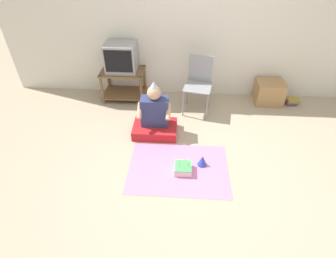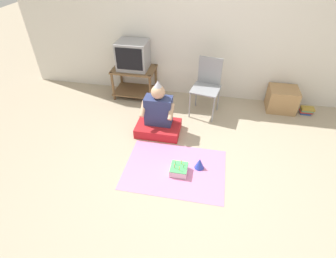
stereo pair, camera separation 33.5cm
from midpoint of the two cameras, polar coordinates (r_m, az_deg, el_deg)
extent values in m
plane|color=tan|center=(3.25, 2.88, -9.98)|extent=(16.00, 16.00, 0.00)
cube|color=silver|center=(4.36, 4.15, 22.69)|extent=(6.40, 0.06, 2.55)
cube|color=brown|center=(4.53, -12.00, 12.10)|extent=(0.72, 0.48, 0.03)
cube|color=brown|center=(4.72, -11.37, 7.66)|extent=(0.72, 0.48, 0.02)
cylinder|color=brown|center=(4.56, -16.22, 8.12)|extent=(0.04, 0.04, 0.51)
cylinder|color=brown|center=(4.39, -8.06, 8.10)|extent=(0.04, 0.04, 0.51)
cylinder|color=brown|center=(4.91, -14.81, 10.56)|extent=(0.04, 0.04, 0.51)
cylinder|color=brown|center=(4.75, -7.17, 10.60)|extent=(0.04, 0.04, 0.51)
cube|color=#99999E|center=(4.45, -12.37, 14.98)|extent=(0.49, 0.41, 0.45)
cube|color=black|center=(4.26, -13.07, 14.05)|extent=(0.43, 0.01, 0.35)
cube|color=gray|center=(4.09, 4.14, 9.02)|extent=(0.47, 0.46, 0.02)
cube|color=gray|center=(4.15, 4.77, 12.86)|extent=(0.36, 0.08, 0.43)
cylinder|color=gray|center=(4.08, 0.97, 5.43)|extent=(0.02, 0.02, 0.44)
cylinder|color=gray|center=(4.02, 6.13, 4.72)|extent=(0.02, 0.02, 0.44)
cylinder|color=gray|center=(4.38, 2.04, 7.86)|extent=(0.02, 0.02, 0.44)
cylinder|color=gray|center=(4.33, 6.88, 7.23)|extent=(0.02, 0.02, 0.44)
cube|color=#A87F51|center=(4.71, 19.24, 7.51)|extent=(0.45, 0.39, 0.38)
cube|color=#284793|center=(4.86, 23.43, 5.00)|extent=(0.16, 0.11, 0.03)
cube|color=#B72D28|center=(4.85, 23.58, 5.27)|extent=(0.19, 0.11, 0.03)
cube|color=#60936B|center=(4.84, 23.73, 5.53)|extent=(0.18, 0.12, 0.03)
cube|color=#A88933|center=(4.83, 23.88, 5.82)|extent=(0.20, 0.12, 0.03)
cube|color=red|center=(3.81, -5.35, -0.11)|extent=(0.63, 0.44, 0.14)
cube|color=navy|center=(3.69, -5.50, 3.74)|extent=(0.38, 0.21, 0.42)
sphere|color=tan|center=(3.53, -5.79, 7.74)|extent=(0.19, 0.19, 0.19)
cone|color=silver|center=(3.47, -5.92, 9.54)|extent=(0.11, 0.11, 0.09)
cylinder|color=tan|center=(3.61, -8.87, 3.89)|extent=(0.06, 0.23, 0.19)
cylinder|color=tan|center=(3.55, -2.64, 3.70)|extent=(0.06, 0.23, 0.19)
cube|color=pink|center=(3.31, -0.66, -8.66)|extent=(1.24, 0.90, 0.01)
cube|color=silver|center=(3.24, 0.33, -8.73)|extent=(0.21, 0.21, 0.09)
cube|color=#4CB266|center=(3.21, 0.33, -8.16)|extent=(0.20, 0.20, 0.01)
cylinder|color=#66C666|center=(3.18, 1.36, -7.94)|extent=(0.01, 0.01, 0.06)
sphere|color=#FFCC4C|center=(3.16, 1.37, -7.46)|extent=(0.01, 0.01, 0.01)
cylinder|color=yellow|center=(3.23, 0.78, -7.15)|extent=(0.01, 0.01, 0.06)
sphere|color=#FFCC4C|center=(3.20, 0.78, -6.67)|extent=(0.01, 0.01, 0.01)
cylinder|color=#66C666|center=(3.22, -0.48, -7.36)|extent=(0.01, 0.01, 0.06)
sphere|color=#FFCC4C|center=(3.19, -0.48, -6.88)|extent=(0.01, 0.01, 0.01)
cylinder|color=#EA4C4C|center=(3.17, -0.62, -8.11)|extent=(0.01, 0.01, 0.06)
sphere|color=#FFCC4C|center=(3.15, -0.62, -7.63)|extent=(0.01, 0.01, 0.01)
cylinder|color=yellow|center=(3.15, 0.51, -8.54)|extent=(0.01, 0.01, 0.06)
sphere|color=#FFCC4C|center=(3.12, 0.51, -8.06)|extent=(0.01, 0.01, 0.01)
cone|color=blue|center=(3.31, 4.62, -6.94)|extent=(0.12, 0.12, 0.15)
camera|label=1|loc=(0.17, -92.86, -2.22)|focal=28.00mm
camera|label=2|loc=(0.17, 87.14, 2.22)|focal=28.00mm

